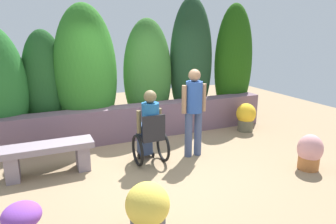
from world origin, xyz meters
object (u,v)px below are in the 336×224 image
(stone_bench, at_px, (48,154))
(flower_pot_purple_near, at_px, (22,221))
(flower_pot_terracotta_by_wall, at_px, (148,208))
(flower_pot_red_accent, at_px, (246,117))
(person_standing_companion, at_px, (194,107))
(person_in_wheelchair, at_px, (150,129))
(flower_pot_small_foreground, at_px, (310,152))

(stone_bench, height_order, flower_pot_purple_near, stone_bench)
(flower_pot_terracotta_by_wall, distance_m, flower_pot_red_accent, 4.23)
(person_standing_companion, relative_size, flower_pot_red_accent, 2.48)
(stone_bench, xyz_separation_m, flower_pot_purple_near, (-0.36, -1.75, -0.03))
(person_in_wheelchair, height_order, flower_pot_purple_near, person_in_wheelchair)
(stone_bench, bearing_deg, person_standing_companion, 1.76)
(person_in_wheelchair, distance_m, flower_pot_red_accent, 2.80)
(flower_pot_red_accent, height_order, flower_pot_small_foreground, flower_pot_red_accent)
(person_in_wheelchair, distance_m, flower_pot_purple_near, 2.55)
(stone_bench, relative_size, person_in_wheelchair, 1.09)
(stone_bench, height_order, flower_pot_red_accent, flower_pot_red_accent)
(flower_pot_terracotta_by_wall, distance_m, flower_pot_small_foreground, 3.12)
(stone_bench, distance_m, flower_pot_terracotta_by_wall, 2.26)
(person_in_wheelchair, bearing_deg, flower_pot_small_foreground, -32.67)
(person_in_wheelchair, relative_size, person_standing_companion, 0.81)
(flower_pot_purple_near, distance_m, flower_pot_terracotta_by_wall, 1.36)
(stone_bench, relative_size, person_standing_companion, 0.88)
(flower_pot_terracotta_by_wall, bearing_deg, flower_pot_red_accent, 37.01)
(person_standing_companion, height_order, flower_pot_terracotta_by_wall, person_standing_companion)
(flower_pot_small_foreground, bearing_deg, stone_bench, 158.63)
(stone_bench, xyz_separation_m, person_in_wheelchair, (1.68, -0.25, 0.28))
(flower_pot_purple_near, distance_m, flower_pot_red_accent, 5.23)
(person_in_wheelchair, relative_size, flower_pot_purple_near, 2.58)
(flower_pot_purple_near, height_order, flower_pot_small_foreground, flower_pot_small_foreground)
(flower_pot_red_accent, bearing_deg, flower_pot_terracotta_by_wall, -142.99)
(stone_bench, distance_m, flower_pot_small_foreground, 4.36)
(person_standing_companion, bearing_deg, flower_pot_small_foreground, -54.61)
(flower_pot_purple_near, bearing_deg, flower_pot_red_accent, 25.65)
(stone_bench, bearing_deg, flower_pot_purple_near, -93.47)
(flower_pot_small_foreground, bearing_deg, person_standing_companion, 139.40)
(stone_bench, relative_size, flower_pot_red_accent, 2.18)
(person_standing_companion, xyz_separation_m, flower_pot_small_foreground, (1.53, -1.31, -0.64))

